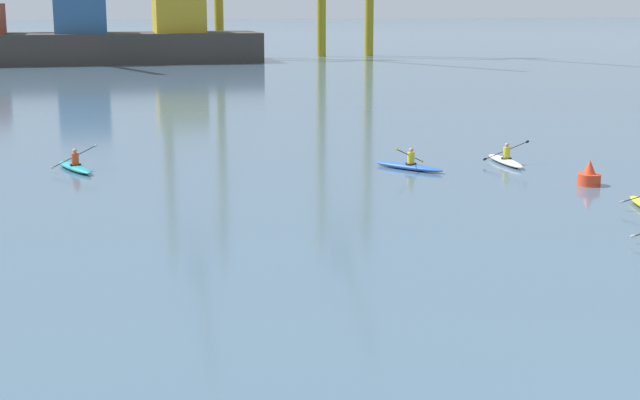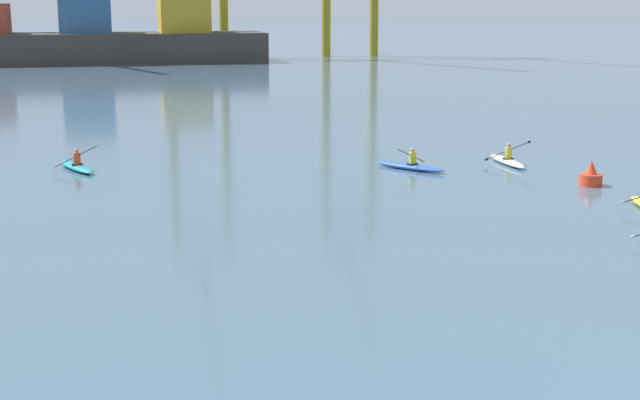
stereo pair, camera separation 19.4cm
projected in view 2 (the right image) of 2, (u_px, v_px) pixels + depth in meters
name	position (u px, v px, depth m)	size (l,w,h in m)	color
container_barge	(88.00, 39.00, 107.59)	(41.63, 10.54, 8.70)	#38332D
channel_buoy	(591.00, 176.00, 35.58)	(0.90, 0.90, 1.00)	red
kayak_blue	(410.00, 166.00, 38.99)	(2.51, 3.09, 1.08)	#2856B2
kayak_teal	(77.00, 166.00, 38.88)	(2.03, 3.39, 1.08)	teal
kayak_white	(507.00, 160.00, 40.35)	(2.18, 3.41, 1.05)	silver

